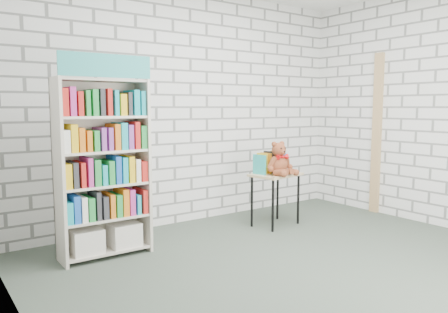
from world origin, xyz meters
TOP-DOWN VIEW (x-y plane):
  - ground at (0.00, 0.00)m, footprint 4.50×4.50m
  - room_shell at (0.00, 0.00)m, footprint 4.52×4.02m
  - bookshelf at (-1.34, 1.36)m, footprint 0.83×0.32m
  - display_table at (0.69, 1.22)m, footprint 0.64×0.49m
  - table_books at (0.67, 1.32)m, footprint 0.43×0.24m
  - teddy_bear at (0.66, 1.12)m, footprint 0.36×0.33m
  - door_trim at (2.23, 0.95)m, footprint 0.05×0.12m

SIDE VIEW (x-z plane):
  - ground at x=0.00m, z-range 0.00..0.00m
  - display_table at x=0.69m, z-range 0.22..0.85m
  - table_books at x=0.67m, z-range 0.62..0.86m
  - teddy_bear at x=0.66m, z-range 0.58..0.97m
  - bookshelf at x=-1.34m, z-range -0.08..1.78m
  - door_trim at x=2.23m, z-range 0.00..2.10m
  - room_shell at x=0.00m, z-range 0.38..3.19m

